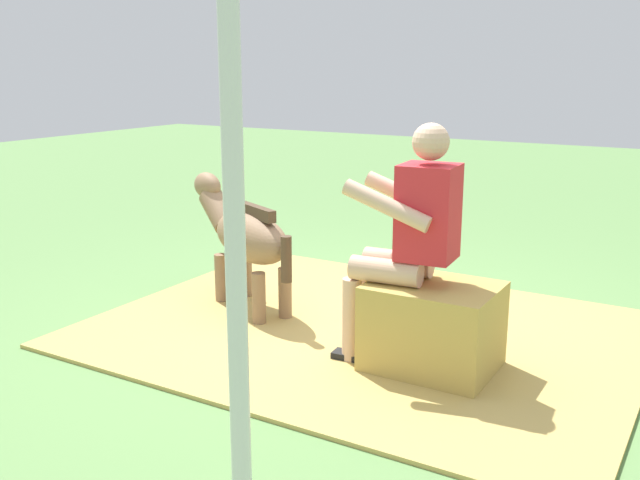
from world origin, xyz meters
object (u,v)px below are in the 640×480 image
at_px(hay_bale, 432,328).
at_px(person_seated, 407,234).
at_px(pony_standing, 245,235).
at_px(tent_pole_left, 234,225).

height_order(hay_bale, person_seated, person_seated).
relative_size(hay_bale, person_seated, 0.50).
relative_size(hay_bale, pony_standing, 0.55).
bearing_deg(tent_pole_left, person_seated, -79.56).
bearing_deg(person_seated, hay_bale, -176.57).
bearing_deg(pony_standing, tent_pole_left, 126.24).
bearing_deg(hay_bale, tent_pole_left, 95.81).
distance_m(hay_bale, tent_pole_left, 2.29).
height_order(person_seated, tent_pole_left, tent_pole_left).
xyz_separation_m(hay_bale, pony_standing, (1.54, -0.34, 0.28)).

